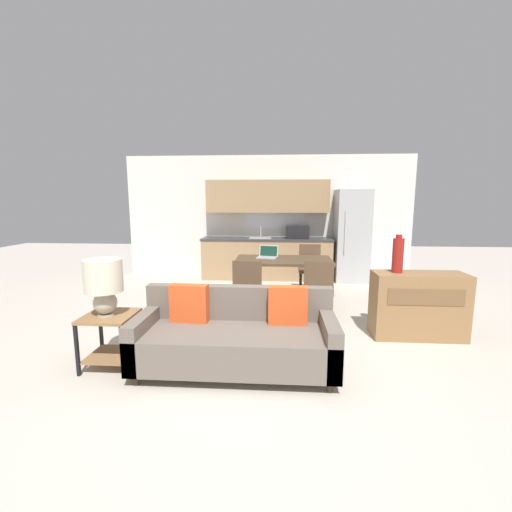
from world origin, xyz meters
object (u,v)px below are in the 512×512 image
Objects in this scene: refrigerator at (351,236)px; couch at (236,337)px; dining_table at (283,263)px; credenza at (418,305)px; dining_chair_far_right at (310,266)px; dining_chair_near_left at (248,287)px; side_table at (110,331)px; vase at (398,255)px; dining_chair_near_right at (319,288)px; laptop at (268,255)px; table_lamp at (104,282)px.

couch is (-1.96, -4.09, -0.63)m from refrigerator.
refrigerator is at bearing 64.38° from couch.
credenza reaches higher than dining_table.
refrigerator is at bearing 52.41° from dining_table.
dining_chair_far_right is at bearing 120.39° from credenza.
dining_chair_near_left is 1.00× the size of dining_chair_far_right.
refrigerator is 3.48× the size of side_table.
vase is at bearing -91.23° from refrigerator.
dining_chair_far_right is at bearing -119.74° from dining_chair_near_left.
vase is at bearing 18.12° from side_table.
dining_table is 2.27m from couch.
couch is 1.37m from dining_chair_near_left.
dining_chair_near_right is at bearing 155.50° from vase.
vase is (-0.28, 0.03, 0.63)m from credenza.
dining_chair_near_left is (-1.96, -2.73, -0.46)m from refrigerator.
side_table is at bearing 49.37° from dining_chair_near_left.
dining_chair_near_right is at bearing -58.00° from dining_table.
dining_chair_near_left is 1.90m from dining_chair_far_right.
side_table is 3.62m from credenza.
laptop reaches higher than dining_chair_near_left.
dining_table is 1.72× the size of dining_chair_near_left.
dining_chair_near_right is 1.24m from laptop.
dining_table is 1.87m from vase.
dining_chair_near_right reaches higher than dining_table.
dining_chair_near_right reaches higher than couch.
refrigerator reaches higher than laptop.
refrigerator is 2.45m from laptop.
dining_chair_far_right is at bearing 51.49° from laptop.
side_table is 0.62× the size of dining_chair_far_right.
table_lamp reaches higher than couch.
laptop is at bearing -43.05° from dining_chair_near_right.
vase reaches higher than dining_chair_near_left.
dining_chair_near_left is (-0.50, -0.83, -0.20)m from dining_table.
refrigerator is 2.15× the size of dining_chair_far_right.
dining_chair_near_left is (-1.89, 0.36, -0.54)m from vase.
side_table is 0.53m from table_lamp.
laptop is (0.24, 0.98, 0.31)m from dining_chair_near_left.
dining_chair_near_left is at bearing -91.69° from laptop.
table_lamp is 3.68m from credenza.
refrigerator is at bearing -123.69° from dining_chair_near_left.
credenza is 3.05× the size of laptop.
couch is 3.14m from dining_chair_far_right.
dining_chair_near_left is at bearing -121.12° from dining_table.
laptop reaches higher than side_table.
couch is (-0.50, -2.19, -0.37)m from dining_table.
table_lamp is (-1.82, -2.26, 0.20)m from dining_table.
credenza is at bearing -58.86° from dining_chair_far_right.
dining_chair_near_right is at bearing -39.39° from laptop.
dining_chair_near_left is at bearing 47.33° from side_table.
dining_chair_near_right is (0.99, 1.41, 0.17)m from couch.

